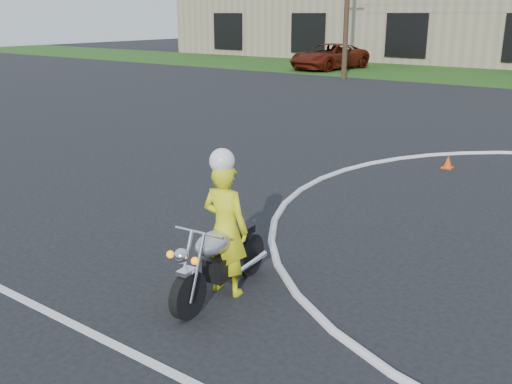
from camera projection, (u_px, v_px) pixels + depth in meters
The scene contains 4 objects.
primary_motorcycle at pixel (219, 260), 7.19m from camera, with size 0.69×1.97×1.04m.
rider_primary_grp at pixel (225, 225), 7.17m from camera, with size 0.67×0.48×1.92m.
pickup_grp at pixel (329, 57), 36.70m from camera, with size 3.50×6.15×1.62m.
warehouse at pixel (423, 4), 46.41m from camera, with size 41.00×17.00×8.30m.
Camera 1 is at (-0.05, -7.47, 3.47)m, focal length 40.00 mm.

